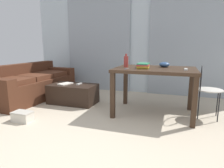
# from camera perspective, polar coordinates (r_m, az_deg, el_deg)

# --- Properties ---
(ground_plane) EXTENTS (7.78, 7.78, 0.00)m
(ground_plane) POSITION_cam_1_polar(r_m,az_deg,el_deg) (3.09, 0.80, -10.50)
(ground_plane) COLOR beige
(wall_back) EXTENTS (5.54, 0.10, 2.55)m
(wall_back) POSITION_cam_1_polar(r_m,az_deg,el_deg) (4.84, 8.28, 12.70)
(wall_back) COLOR silver
(wall_back) RESTS_ON ground
(curtains) EXTENTS (3.79, 0.03, 2.32)m
(curtains) POSITION_cam_1_polar(r_m,az_deg,el_deg) (4.75, 8.06, 11.31)
(curtains) COLOR #99A3AD
(curtains) RESTS_ON ground
(couch) EXTENTS (0.99, 2.03, 0.75)m
(couch) POSITION_cam_1_polar(r_m,az_deg,el_deg) (4.59, -22.56, -0.18)
(couch) COLOR #4C2819
(couch) RESTS_ON ground
(coffee_table) EXTENTS (0.93, 0.53, 0.38)m
(coffee_table) POSITION_cam_1_polar(r_m,az_deg,el_deg) (3.98, -11.37, -2.84)
(coffee_table) COLOR black
(coffee_table) RESTS_ON ground
(craft_table) EXTENTS (1.30, 0.91, 0.78)m
(craft_table) POSITION_cam_1_polar(r_m,az_deg,el_deg) (3.27, 12.49, 2.85)
(craft_table) COLOR #382619
(craft_table) RESTS_ON ground
(wire_chair) EXTENTS (0.40, 0.41, 0.83)m
(wire_chair) POSITION_cam_1_polar(r_m,az_deg,el_deg) (3.40, 25.78, -0.40)
(wire_chair) COLOR silver
(wire_chair) RESTS_ON ground
(bottle_near) EXTENTS (0.08, 0.08, 0.23)m
(bottle_near) POSITION_cam_1_polar(r_m,az_deg,el_deg) (3.34, 4.15, 6.67)
(bottle_near) COLOR #99332D
(bottle_near) RESTS_ON craft_table
(bowl) EXTENTS (0.17, 0.17, 0.09)m
(bowl) POSITION_cam_1_polar(r_m,az_deg,el_deg) (3.44, 15.13, 5.54)
(bowl) COLOR #2D4C7A
(bowl) RESTS_ON craft_table
(book_stack) EXTENTS (0.22, 0.31, 0.08)m
(book_stack) POSITION_cam_1_polar(r_m,az_deg,el_deg) (3.20, 9.18, 5.36)
(book_stack) COLOR gold
(book_stack) RESTS_ON craft_table
(tv_remote_on_table) EXTENTS (0.05, 0.16, 0.02)m
(tv_remote_on_table) POSITION_cam_1_polar(r_m,az_deg,el_deg) (3.14, 20.93, 4.07)
(tv_remote_on_table) COLOR #B7B7B2
(tv_remote_on_table) RESTS_ON craft_table
(scissors) EXTENTS (0.07, 0.10, 0.00)m
(scissors) POSITION_cam_1_polar(r_m,az_deg,el_deg) (3.07, 4.20, 4.50)
(scissors) COLOR #9EA0A5
(scissors) RESTS_ON craft_table
(tv_remote_primary) EXTENTS (0.06, 0.16, 0.02)m
(tv_remote_primary) POSITION_cam_1_polar(r_m,az_deg,el_deg) (3.93, -9.65, 0.04)
(tv_remote_primary) COLOR #B7B7B2
(tv_remote_primary) RESTS_ON coffee_table
(magazine) EXTENTS (0.25, 0.31, 0.02)m
(magazine) POSITION_cam_1_polar(r_m,az_deg,el_deg) (4.00, -13.59, 0.08)
(magazine) COLOR silver
(magazine) RESTS_ON coffee_table
(shoebox) EXTENTS (0.30, 0.19, 0.15)m
(shoebox) POSITION_cam_1_polar(r_m,az_deg,el_deg) (3.31, -24.80, -8.65)
(shoebox) COLOR beige
(shoebox) RESTS_ON ground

